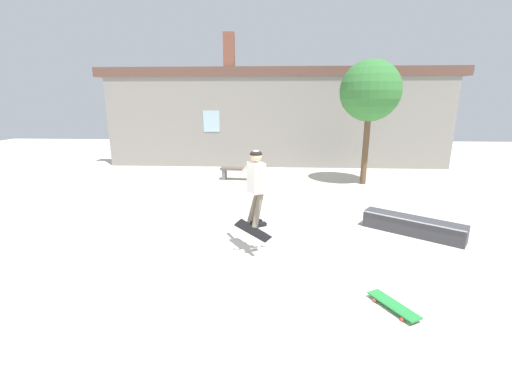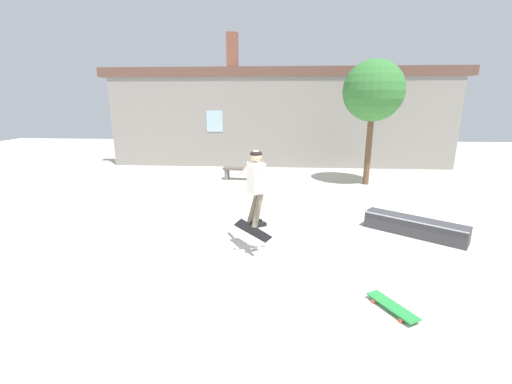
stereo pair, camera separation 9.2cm
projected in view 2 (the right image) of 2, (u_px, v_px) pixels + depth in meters
ground_plane at (274, 279)px, 5.69m from camera, size 40.00×40.00×0.00m
building_backdrop at (279, 116)px, 14.63m from camera, size 15.52×0.52×5.52m
tree_right at (373, 91)px, 11.25m from camera, size 2.00×2.00×4.17m
park_bench at (244, 171)px, 12.62m from camera, size 1.59×0.52×0.46m
skate_ledge at (414, 227)px, 7.48m from camera, size 1.96×1.56×0.39m
skater at (256, 181)px, 6.25m from camera, size 0.74×1.19×1.43m
skateboard_flipping at (254, 231)px, 6.62m from camera, size 0.72×0.45×0.67m
skateboard_resting at (392, 306)px, 4.82m from camera, size 0.59×0.81×0.08m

